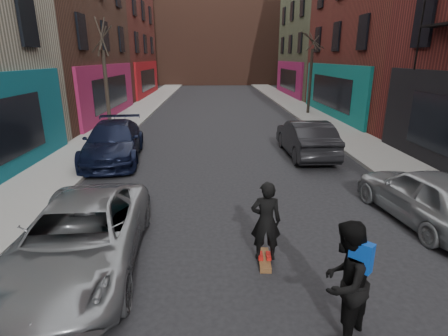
{
  "coord_description": "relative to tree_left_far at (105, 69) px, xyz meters",
  "views": [
    {
      "loc": [
        -0.65,
        -0.89,
        3.95
      ],
      "look_at": [
        -0.41,
        6.49,
        1.6
      ],
      "focal_mm": 28.0,
      "sensor_mm": 36.0,
      "label": 1
    }
  ],
  "objects": [
    {
      "name": "sidewalk_left",
      "position": [
        -0.05,
        12.0,
        -3.31
      ],
      "size": [
        2.5,
        84.0,
        0.13
      ],
      "primitive_type": "cube",
      "color": "gray",
      "rests_on": "ground"
    },
    {
      "name": "sidewalk_right",
      "position": [
        12.45,
        12.0,
        -3.31
      ],
      "size": [
        2.5,
        84.0,
        0.13
      ],
      "primitive_type": "cube",
      "color": "gray",
      "rests_on": "ground"
    },
    {
      "name": "building_far",
      "position": [
        6.2,
        38.0,
        3.62
      ],
      "size": [
        40.0,
        10.0,
        14.0
      ],
      "primitive_type": "cube",
      "color": "#47281E",
      "rests_on": "ground"
    },
    {
      "name": "tree_left_far",
      "position": [
        0.0,
        0.0,
        0.0
      ],
      "size": [
        2.0,
        2.0,
        6.5
      ],
      "primitive_type": null,
      "color": "black",
      "rests_on": "sidewalk_left"
    },
    {
      "name": "tree_right_far",
      "position": [
        12.4,
        6.0,
        0.15
      ],
      "size": [
        2.0,
        2.0,
        6.8
      ],
      "primitive_type": null,
      "color": "black",
      "rests_on": "sidewalk_right"
    },
    {
      "name": "parked_left_far",
      "position": [
        3.0,
        -12.86,
        -2.71
      ],
      "size": [
        2.53,
        4.95,
        1.34
      ],
      "primitive_type": "imported",
      "rotation": [
        0.0,
        0.0,
        0.07
      ],
      "color": "gray",
      "rests_on": "ground"
    },
    {
      "name": "parked_left_end",
      "position": [
        1.6,
        -5.24,
        -2.64
      ],
      "size": [
        2.69,
        5.34,
        1.49
      ],
      "primitive_type": "imported",
      "rotation": [
        0.0,
        0.0,
        0.12
      ],
      "color": "black",
      "rests_on": "ground"
    },
    {
      "name": "parked_right_far",
      "position": [
        10.8,
        -11.11,
        -2.68
      ],
      "size": [
        2.18,
        4.3,
        1.4
      ],
      "primitive_type": "imported",
      "rotation": [
        0.0,
        0.0,
        3.27
      ],
      "color": "gray",
      "rests_on": "ground"
    },
    {
      "name": "parked_right_end",
      "position": [
        9.4,
        -4.87,
        -2.63
      ],
      "size": [
        1.66,
        4.57,
        1.5
      ],
      "primitive_type": "imported",
      "rotation": [
        0.0,
        0.0,
        3.16
      ],
      "color": "black",
      "rests_on": "ground"
    },
    {
      "name": "skateboard",
      "position": [
        6.57,
        -12.78,
        -3.33
      ],
      "size": [
        0.27,
        0.81,
        0.1
      ],
      "primitive_type": "cube",
      "rotation": [
        0.0,
        0.0,
        -0.07
      ],
      "color": "brown",
      "rests_on": "ground"
    },
    {
      "name": "skateboarder",
      "position": [
        6.57,
        -12.78,
        -2.47
      ],
      "size": [
        0.62,
        0.43,
        1.62
      ],
      "primitive_type": "imported",
      "rotation": [
        0.0,
        0.0,
        3.07
      ],
      "color": "black",
      "rests_on": "skateboard"
    },
    {
      "name": "pedestrian",
      "position": [
        7.39,
        -14.75,
        -2.45
      ],
      "size": [
        1.13,
        1.13,
        1.85
      ],
      "rotation": [
        0.0,
        0.0,
        3.93
      ],
      "color": "black",
      "rests_on": "ground"
    }
  ]
}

